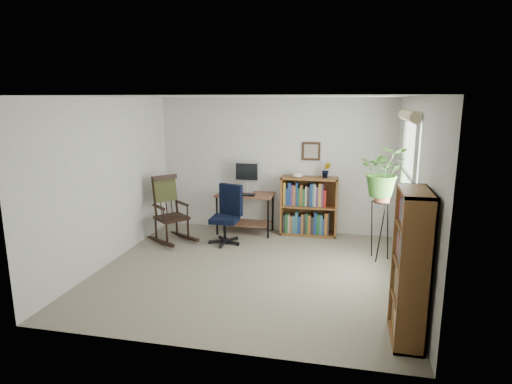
% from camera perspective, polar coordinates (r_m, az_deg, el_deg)
% --- Properties ---
extents(floor, '(4.20, 4.00, 0.00)m').
position_cam_1_polar(floor, '(6.14, -0.79, -10.41)').
color(floor, gray).
rests_on(floor, ground).
extents(ceiling, '(4.20, 4.00, 0.00)m').
position_cam_1_polar(ceiling, '(5.66, -0.87, 12.61)').
color(ceiling, silver).
rests_on(ceiling, ground).
extents(wall_back, '(4.20, 0.00, 2.40)m').
position_cam_1_polar(wall_back, '(7.71, 2.49, 3.55)').
color(wall_back, silver).
rests_on(wall_back, ground).
extents(wall_front, '(4.20, 0.00, 2.40)m').
position_cam_1_polar(wall_front, '(3.92, -7.40, -5.14)').
color(wall_front, silver).
rests_on(wall_front, ground).
extents(wall_left, '(0.00, 4.00, 2.40)m').
position_cam_1_polar(wall_left, '(6.57, -19.00, 1.37)').
color(wall_left, silver).
rests_on(wall_left, ground).
extents(wall_right, '(0.00, 4.00, 2.40)m').
position_cam_1_polar(wall_right, '(5.70, 20.21, -0.30)').
color(wall_right, silver).
rests_on(wall_right, ground).
extents(window, '(0.12, 1.20, 1.50)m').
position_cam_1_polar(window, '(5.95, 19.59, 2.21)').
color(window, silver).
rests_on(window, wall_right).
extents(desk, '(1.00, 0.55, 0.72)m').
position_cam_1_polar(desk, '(7.69, -1.43, -2.86)').
color(desk, brown).
rests_on(desk, floor).
extents(monitor, '(0.46, 0.16, 0.56)m').
position_cam_1_polar(monitor, '(7.68, -1.22, 2.02)').
color(monitor, silver).
rests_on(monitor, desk).
extents(keyboard, '(0.40, 0.15, 0.02)m').
position_cam_1_polar(keyboard, '(7.49, -1.66, -0.34)').
color(keyboard, black).
rests_on(keyboard, desk).
extents(office_chair, '(0.68, 0.68, 1.00)m').
position_cam_1_polar(office_chair, '(7.09, -4.22, -3.04)').
color(office_chair, black).
rests_on(office_chair, floor).
extents(rocking_chair, '(1.13, 1.08, 1.14)m').
position_cam_1_polar(rocking_chair, '(7.31, -11.23, -2.21)').
color(rocking_chair, black).
rests_on(rocking_chair, floor).
extents(low_bookshelf, '(0.99, 0.33, 1.04)m').
position_cam_1_polar(low_bookshelf, '(7.59, 7.05, -1.91)').
color(low_bookshelf, brown).
rests_on(low_bookshelf, floor).
extents(tall_bookshelf, '(0.29, 0.67, 1.53)m').
position_cam_1_polar(tall_bookshelf, '(4.48, 19.89, -9.38)').
color(tall_bookshelf, brown).
rests_on(tall_bookshelf, floor).
extents(plant_stand, '(0.29, 0.29, 1.05)m').
position_cam_1_polar(plant_stand, '(6.64, 16.24, -4.34)').
color(plant_stand, black).
rests_on(plant_stand, floor).
extents(spider_plant, '(1.69, 1.88, 1.46)m').
position_cam_1_polar(spider_plant, '(6.42, 16.87, 5.80)').
color(spider_plant, '#366C26').
rests_on(spider_plant, plant_stand).
extents(potted_plant_small, '(0.13, 0.24, 0.11)m').
position_cam_1_polar(potted_plant_small, '(7.47, 9.32, 2.29)').
color(potted_plant_small, '#366C26').
rests_on(potted_plant_small, low_bookshelf).
extents(framed_picture, '(0.32, 0.04, 0.32)m').
position_cam_1_polar(framed_picture, '(7.57, 7.35, 5.40)').
color(framed_picture, black).
rests_on(framed_picture, wall_back).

